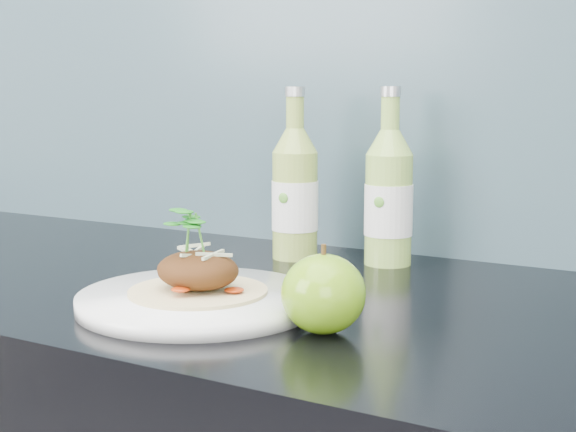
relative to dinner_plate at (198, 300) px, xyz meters
name	(u,v)px	position (x,y,z in m)	size (l,w,h in m)	color
subway_backsplash	(388,13)	(0.05, 0.41, 0.34)	(4.00, 0.02, 0.70)	#6E9BAD
dinner_plate	(198,300)	(0.00, 0.00, 0.00)	(0.27, 0.27, 0.02)	white
pork_taco	(198,268)	(0.00, 0.00, 0.04)	(0.15, 0.15, 0.10)	tan
green_apple	(323,294)	(0.16, -0.02, 0.03)	(0.11, 0.11, 0.09)	#4A8B0F
cider_bottle_left	(295,194)	(-0.04, 0.29, 0.08)	(0.08, 0.08, 0.24)	#95B149
cider_bottle_right	(389,198)	(0.09, 0.32, 0.08)	(0.08, 0.08, 0.24)	#99C552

